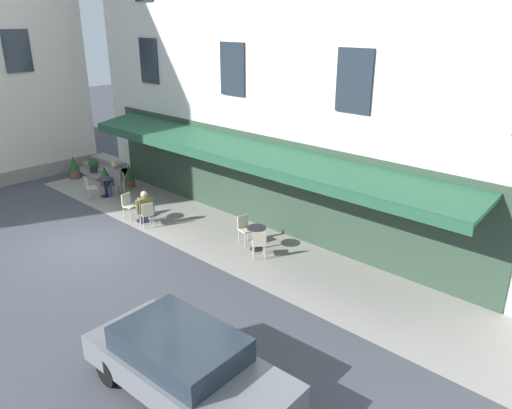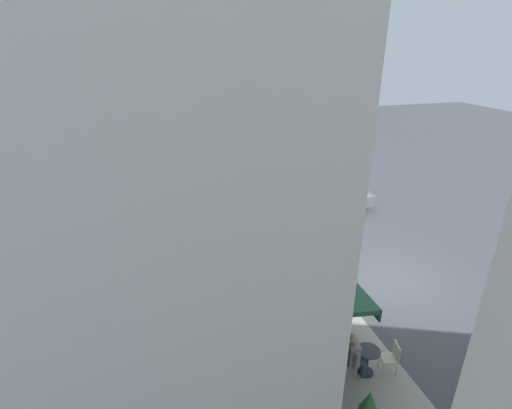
{
  "view_description": "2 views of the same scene",
  "coord_description": "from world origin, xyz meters",
  "px_view_note": "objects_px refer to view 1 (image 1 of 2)",
  "views": [
    {
      "loc": [
        -13.56,
        6.59,
        6.78
      ],
      "look_at": [
        -4.25,
        -3.34,
        1.56
      ],
      "focal_mm": 34.26,
      "sensor_mm": 36.0,
      "label": 1
    },
    {
      "loc": [
        10.22,
        -7.78,
        8.15
      ],
      "look_at": [
        -4.57,
        -3.49,
        1.55
      ],
      "focal_mm": 27.27,
      "sensor_mm": 36.0,
      "label": 2
    }
  ],
  "objects_px": {
    "cafe_chair_cream_kerbside": "(259,242)",
    "potted_plant_mid_terrace": "(94,166)",
    "cafe_table_streetside": "(141,208)",
    "cafe_chair_cream_back_row": "(119,180)",
    "cafe_chair_cream_facing_street": "(128,203)",
    "potted_plant_under_sign": "(105,176)",
    "parked_car_grey": "(186,364)",
    "cafe_table_mid_terrace": "(256,235)",
    "potted_plant_entrance_right": "(130,176)",
    "cafe_chair_cream_corner_right": "(147,213)",
    "seated_companion_in_olive": "(145,207)",
    "potted_plant_by_steps": "(74,167)",
    "cafe_table_near_entrance": "(105,185)",
    "cafe_chair_cream_corner_left": "(89,186)",
    "cafe_chair_cream_under_awning": "(245,227)",
    "seated_patron_in_grey": "(114,177)"
  },
  "relations": [
    {
      "from": "cafe_table_mid_terrace",
      "to": "cafe_chair_cream_facing_street",
      "type": "relative_size",
      "value": 0.82
    },
    {
      "from": "cafe_chair_cream_under_awning",
      "to": "seated_patron_in_grey",
      "type": "bearing_deg",
      "value": 2.62
    },
    {
      "from": "cafe_chair_cream_facing_street",
      "to": "seated_companion_in_olive",
      "type": "distance_m",
      "value": 1.03
    },
    {
      "from": "cafe_chair_cream_corner_left",
      "to": "potted_plant_under_sign",
      "type": "height_order",
      "value": "cafe_chair_cream_corner_left"
    },
    {
      "from": "cafe_chair_cream_kerbside",
      "to": "parked_car_grey",
      "type": "bearing_deg",
      "value": 119.13
    },
    {
      "from": "cafe_table_mid_terrace",
      "to": "cafe_chair_cream_under_awning",
      "type": "relative_size",
      "value": 0.82
    },
    {
      "from": "cafe_table_mid_terrace",
      "to": "cafe_table_streetside",
      "type": "xyz_separation_m",
      "value": [
        4.52,
        1.13,
        0.0
      ]
    },
    {
      "from": "cafe_chair_cream_under_awning",
      "to": "cafe_table_streetside",
      "type": "distance_m",
      "value": 4.09
    },
    {
      "from": "potted_plant_under_sign",
      "to": "parked_car_grey",
      "type": "height_order",
      "value": "parked_car_grey"
    },
    {
      "from": "cafe_chair_cream_facing_street",
      "to": "seated_companion_in_olive",
      "type": "bearing_deg",
      "value": -179.78
    },
    {
      "from": "seated_patron_in_grey",
      "to": "seated_companion_in_olive",
      "type": "distance_m",
      "value": 3.78
    },
    {
      "from": "cafe_chair_cream_corner_left",
      "to": "potted_plant_mid_terrace",
      "type": "height_order",
      "value": "cafe_chair_cream_corner_left"
    },
    {
      "from": "cafe_table_near_entrance",
      "to": "cafe_table_mid_terrace",
      "type": "height_order",
      "value": "same"
    },
    {
      "from": "cafe_chair_cream_under_awning",
      "to": "potted_plant_mid_terrace",
      "type": "bearing_deg",
      "value": -2.26
    },
    {
      "from": "cafe_table_mid_terrace",
      "to": "potted_plant_entrance_right",
      "type": "xyz_separation_m",
      "value": [
        8.06,
        -0.71,
        -0.0
      ]
    },
    {
      "from": "cafe_chair_cream_back_row",
      "to": "seated_patron_in_grey",
      "type": "relative_size",
      "value": 0.66
    },
    {
      "from": "cafe_chair_cream_corner_left",
      "to": "cafe_chair_cream_corner_right",
      "type": "distance_m",
      "value": 4.02
    },
    {
      "from": "cafe_chair_cream_corner_left",
      "to": "cafe_chair_cream_facing_street",
      "type": "height_order",
      "value": "same"
    },
    {
      "from": "cafe_chair_cream_under_awning",
      "to": "potted_plant_entrance_right",
      "type": "distance_m",
      "value": 7.47
    },
    {
      "from": "cafe_chair_cream_corner_left",
      "to": "cafe_chair_cream_back_row",
      "type": "distance_m",
      "value": 1.26
    },
    {
      "from": "seated_companion_in_olive",
      "to": "potted_plant_by_steps",
      "type": "xyz_separation_m",
      "value": [
        6.82,
        -0.95,
        -0.19
      ]
    },
    {
      "from": "cafe_table_near_entrance",
      "to": "parked_car_grey",
      "type": "bearing_deg",
      "value": 156.3
    },
    {
      "from": "cafe_chair_cream_corner_right",
      "to": "cafe_chair_cream_kerbside",
      "type": "bearing_deg",
      "value": -168.37
    },
    {
      "from": "seated_companion_in_olive",
      "to": "potted_plant_under_sign",
      "type": "distance_m",
      "value": 5.09
    },
    {
      "from": "cafe_chair_cream_facing_street",
      "to": "potted_plant_under_sign",
      "type": "height_order",
      "value": "cafe_chair_cream_facing_street"
    },
    {
      "from": "seated_companion_in_olive",
      "to": "cafe_chair_cream_corner_left",
      "type": "bearing_deg",
      "value": -0.17
    },
    {
      "from": "cafe_chair_cream_back_row",
      "to": "potted_plant_by_steps",
      "type": "bearing_deg",
      "value": 5.4
    },
    {
      "from": "cafe_table_streetside",
      "to": "potted_plant_mid_terrace",
      "type": "distance_m",
      "value": 6.36
    },
    {
      "from": "cafe_table_near_entrance",
      "to": "potted_plant_under_sign",
      "type": "xyz_separation_m",
      "value": [
        1.23,
        -0.72,
        -0.07
      ]
    },
    {
      "from": "cafe_chair_cream_under_awning",
      "to": "cafe_chair_cream_facing_street",
      "type": "height_order",
      "value": "same"
    },
    {
      "from": "potted_plant_mid_terrace",
      "to": "parked_car_grey",
      "type": "relative_size",
      "value": 0.18
    },
    {
      "from": "cafe_table_mid_terrace",
      "to": "potted_plant_entrance_right",
      "type": "relative_size",
      "value": 0.75
    },
    {
      "from": "cafe_table_streetside",
      "to": "cafe_chair_cream_back_row",
      "type": "bearing_deg",
      "value": -19.45
    },
    {
      "from": "cafe_table_near_entrance",
      "to": "cafe_chair_cream_under_awning",
      "type": "distance_m",
      "value": 7.2
    },
    {
      "from": "potted_plant_by_steps",
      "to": "potted_plant_mid_terrace",
      "type": "xyz_separation_m",
      "value": [
        -0.28,
        -0.81,
        -0.06
      ]
    },
    {
      "from": "cafe_chair_cream_kerbside",
      "to": "potted_plant_mid_terrace",
      "type": "xyz_separation_m",
      "value": [
        11.15,
        -0.92,
        -0.11
      ]
    },
    {
      "from": "cafe_chair_cream_corner_left",
      "to": "seated_companion_in_olive",
      "type": "bearing_deg",
      "value": 179.83
    },
    {
      "from": "cafe_table_mid_terrace",
      "to": "potted_plant_mid_terrace",
      "type": "distance_m",
      "value": 10.67
    },
    {
      "from": "cafe_table_mid_terrace",
      "to": "seated_companion_in_olive",
      "type": "bearing_deg",
      "value": 16.83
    },
    {
      "from": "cafe_table_near_entrance",
      "to": "seated_patron_in_grey",
      "type": "height_order",
      "value": "seated_patron_in_grey"
    },
    {
      "from": "cafe_chair_cream_under_awning",
      "to": "seated_companion_in_olive",
      "type": "xyz_separation_m",
      "value": [
        3.5,
        1.36,
        0.14
      ]
    },
    {
      "from": "cafe_chair_cream_back_row",
      "to": "cafe_chair_cream_facing_street",
      "type": "distance_m",
      "value": 2.88
    },
    {
      "from": "cafe_chair_cream_facing_street",
      "to": "seated_patron_in_grey",
      "type": "distance_m",
      "value": 2.82
    },
    {
      "from": "cafe_chair_cream_corner_left",
      "to": "cafe_chair_cream_facing_street",
      "type": "xyz_separation_m",
      "value": [
        -2.8,
        0.02,
        0.0
      ]
    },
    {
      "from": "cafe_chair_cream_corner_left",
      "to": "potted_plant_entrance_right",
      "type": "distance_m",
      "value": 1.95
    },
    {
      "from": "cafe_table_mid_terrace",
      "to": "cafe_chair_cream_corner_left",
      "type": "bearing_deg",
      "value": 8.84
    },
    {
      "from": "cafe_chair_cream_back_row",
      "to": "cafe_table_streetside",
      "type": "bearing_deg",
      "value": 160.55
    },
    {
      "from": "potted_plant_entrance_right",
      "to": "cafe_chair_cream_facing_street",
      "type": "bearing_deg",
      "value": 146.14
    },
    {
      "from": "cafe_chair_cream_kerbside",
      "to": "cafe_chair_cream_facing_street",
      "type": "bearing_deg",
      "value": 8.57
    },
    {
      "from": "cafe_chair_cream_back_row",
      "to": "cafe_table_streetside",
      "type": "relative_size",
      "value": 1.21
    }
  ]
}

